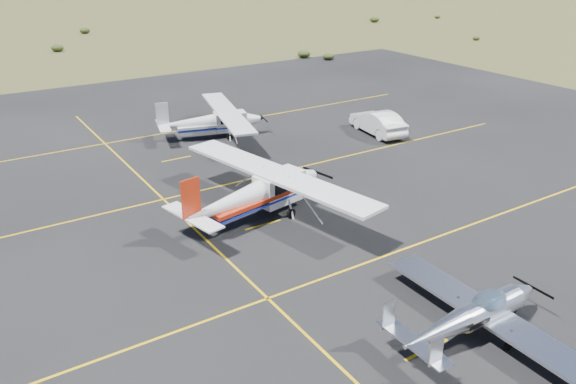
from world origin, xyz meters
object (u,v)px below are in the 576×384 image
object	(u,v)px
aircraft_cessna	(257,192)
aircraft_plain	(212,121)
aircraft_low_wing	(475,314)
sedan	(378,122)

from	to	relation	value
aircraft_cessna	aircraft_plain	bearing A→B (deg)	62.46
aircraft_low_wing	sedan	distance (m)	23.08
sedan	aircraft_plain	bearing A→B (deg)	-20.49
aircraft_cessna	sedan	size ratio (longest dim) A/B	2.48
aircraft_low_wing	aircraft_plain	size ratio (longest dim) A/B	0.79
aircraft_low_wing	aircraft_plain	world-z (taller)	aircraft_plain
aircraft_cessna	sedan	distance (m)	15.90
aircraft_cessna	aircraft_plain	world-z (taller)	aircraft_cessna
aircraft_cessna	aircraft_low_wing	bearing A→B (deg)	-93.73
aircraft_plain	sedan	xyz separation A→B (m)	(10.45, -5.64, -0.39)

